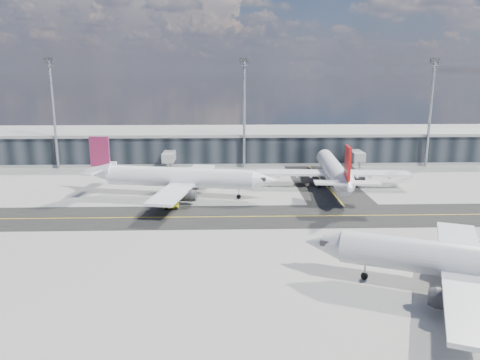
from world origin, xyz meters
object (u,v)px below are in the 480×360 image
at_px(airliner_redtail, 334,170).
at_px(service_van, 354,173).
at_px(airliner_af, 177,177).
at_px(baggage_tug, 173,205).

height_order(airliner_redtail, service_van, airliner_redtail).
bearing_deg(service_van, airliner_af, -146.62).
height_order(airliner_af, baggage_tug, airliner_af).
relative_size(airliner_af, baggage_tug, 14.00).
xyz_separation_m(airliner_af, service_van, (42.34, 18.59, -3.35)).
bearing_deg(airliner_redtail, airliner_af, -165.10).
bearing_deg(service_van, airliner_redtail, -113.80).
distance_m(airliner_redtail, baggage_tug, 37.71).
relative_size(airliner_af, airliner_redtail, 1.01).
xyz_separation_m(airliner_redtail, service_van, (8.21, 12.41, -3.30)).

